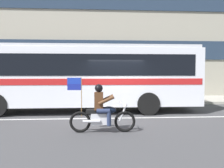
# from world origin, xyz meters

# --- Properties ---
(ground_plane) EXTENTS (60.00, 60.00, 0.00)m
(ground_plane) POSITION_xyz_m (0.00, 0.00, 0.00)
(ground_plane) COLOR #3D3D3F
(sidewalk_curb) EXTENTS (28.00, 3.80, 0.15)m
(sidewalk_curb) POSITION_xyz_m (0.00, 5.10, 0.07)
(sidewalk_curb) COLOR #A39E93
(sidewalk_curb) RESTS_ON ground_plane
(lane_center_stripe) EXTENTS (26.60, 0.14, 0.01)m
(lane_center_stripe) POSITION_xyz_m (0.00, -0.60, 0.00)
(lane_center_stripe) COLOR silver
(lane_center_stripe) RESTS_ON ground_plane
(office_building_facade) EXTENTS (28.00, 0.89, 10.40)m
(office_building_facade) POSITION_xyz_m (0.00, 7.39, 5.21)
(office_building_facade) COLOR gray
(office_building_facade) RESTS_ON ground_plane
(transit_bus) EXTENTS (11.50, 2.64, 3.22)m
(transit_bus) POSITION_xyz_m (-1.70, 1.19, 1.88)
(transit_bus) COLOR silver
(transit_bus) RESTS_ON ground_plane
(motorcycle_with_rider) EXTENTS (2.20, 0.64, 1.78)m
(motorcycle_with_rider) POSITION_xyz_m (-0.72, -2.85, 0.67)
(motorcycle_with_rider) COLOR black
(motorcycle_with_rider) RESTS_ON ground_plane
(fire_hydrant) EXTENTS (0.22, 0.30, 0.75)m
(fire_hydrant) POSITION_xyz_m (-0.17, 3.84, 0.52)
(fire_hydrant) COLOR red
(fire_hydrant) RESTS_ON sidewalk_curb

